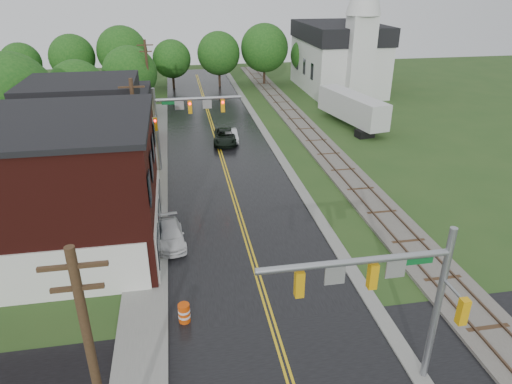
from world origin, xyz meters
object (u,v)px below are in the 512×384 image
object	(u,v)px
brick_building	(30,191)
utility_pole_a	(94,370)
pickup_white	(170,235)
utility_pole_b	(137,138)
utility_pole_c	(148,78)
construction_barrel	(184,313)
tree_left_b	(13,98)
church	(341,50)
traffic_signal_far	(181,114)
tree_left_c	(79,90)
tree_left_e	(131,75)
sedan_silver	(231,136)
traffic_signal_near	(390,286)
suv_dark	(225,137)
semi_trailer	(352,107)

from	to	relation	value
brick_building	utility_pole_a	size ratio (longest dim) A/B	1.59
pickup_white	utility_pole_b	bearing A→B (deg)	99.23
utility_pole_a	utility_pole_c	xyz separation A→B (m)	(0.00, 44.00, 0.00)
pickup_white	construction_barrel	bearing A→B (deg)	-91.41
brick_building	tree_left_b	bearing A→B (deg)	107.61
church	traffic_signal_far	world-z (taller)	church
tree_left_c	construction_barrel	xyz separation A→B (m)	(9.66, -32.72, -4.00)
tree_left_e	sedan_silver	world-z (taller)	tree_left_e
traffic_signal_near	tree_left_e	xyz separation A→B (m)	(-12.32, 43.90, -0.16)
suv_dark	sedan_silver	world-z (taller)	suv_dark
utility_pole_a	tree_left_b	world-z (taller)	tree_left_b
utility_pole_b	sedan_silver	bearing A→B (deg)	55.08
traffic_signal_far	tree_left_e	world-z (taller)	tree_left_e
church	pickup_white	bearing A→B (deg)	-122.41
tree_left_e	utility_pole_a	bearing A→B (deg)	-87.45
suv_dark	construction_barrel	xyz separation A→B (m)	(-4.99, -26.12, -0.17)
suv_dark	tree_left_c	bearing A→B (deg)	162.73
utility_pole_a	semi_trailer	distance (m)	43.04
brick_building	utility_pole_a	xyz separation A→B (m)	(5.68, -15.00, 0.57)
tree_left_e	church	bearing A→B (deg)	15.20
sedan_silver	tree_left_e	bearing A→B (deg)	131.01
utility_pole_a	suv_dark	distance (m)	34.40
pickup_white	semi_trailer	bearing A→B (deg)	41.35
utility_pole_b	construction_barrel	xyz separation A→B (m)	(2.61, -14.82, -4.21)
brick_building	church	bearing A→B (deg)	50.02
church	construction_barrel	distance (m)	52.74
tree_left_b	sedan_silver	world-z (taller)	tree_left_b
utility_pole_c	traffic_signal_far	bearing A→B (deg)	-78.91
church	semi_trailer	size ratio (longest dim) A/B	1.76
traffic_signal_near	utility_pole_c	world-z (taller)	utility_pole_c
traffic_signal_far	sedan_silver	distance (m)	9.50
traffic_signal_far	construction_barrel	distance (m)	20.33
traffic_signal_near	utility_pole_c	bearing A→B (deg)	103.74
tree_left_c	tree_left_e	bearing A→B (deg)	50.19
traffic_signal_far	utility_pole_c	size ratio (longest dim) A/B	0.82
brick_building	semi_trailer	world-z (taller)	brick_building
utility_pole_c	tree_left_c	bearing A→B (deg)	-149.80
utility_pole_a	tree_left_e	xyz separation A→B (m)	(-2.05, 45.90, 0.09)
traffic_signal_near	utility_pole_b	xyz separation A→B (m)	(-10.27, 20.00, -0.25)
utility_pole_b	tree_left_e	distance (m)	23.99
traffic_signal_far	suv_dark	xyz separation A→B (m)	(4.27, 6.30, -4.30)
construction_barrel	traffic_signal_far	bearing A→B (deg)	87.91
traffic_signal_near	semi_trailer	distance (m)	36.86
utility_pole_c	sedan_silver	distance (m)	13.74
traffic_signal_near	sedan_silver	bearing A→B (deg)	93.61
brick_building	traffic_signal_far	xyz separation A→B (m)	(9.01, 12.00, 0.82)
sedan_silver	construction_barrel	world-z (taller)	sedan_silver
tree_left_b	tree_left_e	bearing A→B (deg)	57.26
traffic_signal_near	tree_left_b	world-z (taller)	tree_left_b
church	traffic_signal_far	bearing A→B (deg)	-131.27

